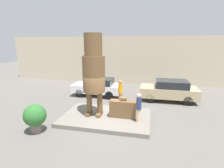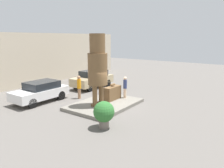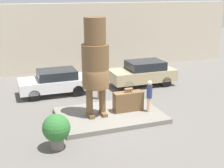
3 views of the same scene
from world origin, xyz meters
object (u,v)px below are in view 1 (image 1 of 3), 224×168
(tourist, at_px, (139,107))
(parked_car_white, at_px, (98,86))
(worker_hivis, at_px, (120,91))
(giant_suitcase, at_px, (123,109))
(planter_pot, at_px, (35,116))
(parked_car_tan, at_px, (169,90))
(statue_figure, at_px, (94,69))

(tourist, xyz_separation_m, parked_car_white, (-3.78, 4.88, -0.30))
(tourist, distance_m, worker_hivis, 3.53)
(giant_suitcase, distance_m, parked_car_white, 5.25)
(parked_car_white, xyz_separation_m, planter_pot, (-1.11, -6.68, 0.04))
(parked_car_white, bearing_deg, tourist, 127.77)
(giant_suitcase, relative_size, parked_car_tan, 0.35)
(parked_car_tan, relative_size, planter_pot, 2.91)
(tourist, bearing_deg, worker_hivis, 115.99)
(parked_car_white, height_order, planter_pot, parked_car_white)
(statue_figure, relative_size, parked_car_white, 1.15)
(giant_suitcase, height_order, worker_hivis, worker_hivis)
(statue_figure, bearing_deg, parked_car_tan, 43.71)
(statue_figure, height_order, worker_hivis, statue_figure)
(parked_car_white, distance_m, planter_pot, 6.77)
(statue_figure, bearing_deg, planter_pot, -135.57)
(giant_suitcase, height_order, parked_car_white, parked_car_white)
(giant_suitcase, xyz_separation_m, parked_car_white, (-2.87, 4.40, 0.09))
(tourist, relative_size, parked_car_white, 0.40)
(parked_car_tan, height_order, worker_hivis, worker_hivis)
(planter_pot, bearing_deg, giant_suitcase, 29.79)
(statue_figure, distance_m, worker_hivis, 3.50)
(parked_car_white, height_order, worker_hivis, worker_hivis)
(giant_suitcase, bearing_deg, parked_car_tan, 56.50)
(statue_figure, relative_size, parked_car_tan, 1.11)
(statue_figure, height_order, giant_suitcase, statue_figure)
(parked_car_tan, xyz_separation_m, planter_pot, (-6.83, -6.58, -0.01))
(statue_figure, relative_size, giant_suitcase, 3.14)
(statue_figure, xyz_separation_m, giant_suitcase, (1.67, 0.02, -2.22))
(giant_suitcase, bearing_deg, tourist, -27.74)
(planter_pot, relative_size, worker_hivis, 0.81)
(worker_hivis, bearing_deg, parked_car_tan, 24.88)
(parked_car_white, xyz_separation_m, worker_hivis, (2.23, -1.71, 0.18))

